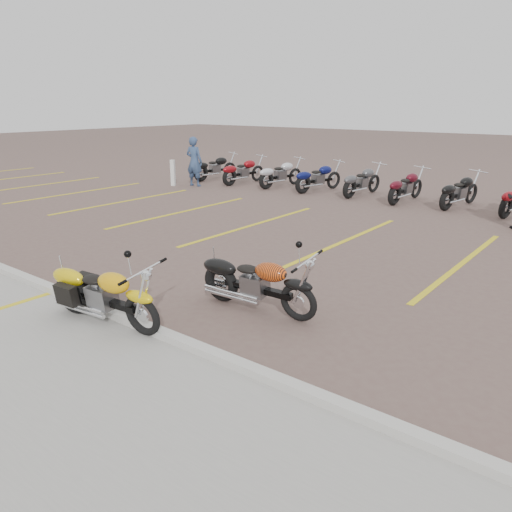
{
  "coord_description": "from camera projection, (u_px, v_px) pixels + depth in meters",
  "views": [
    {
      "loc": [
        5.34,
        -6.13,
        3.12
      ],
      "look_at": [
        0.59,
        -0.08,
        0.75
      ],
      "focal_mm": 35.0,
      "sensor_mm": 36.0,
      "label": 1
    }
  ],
  "objects": [
    {
      "name": "ground",
      "position": [
        232.0,
        290.0,
        8.68
      ],
      "size": [
        100.0,
        100.0,
        0.0
      ],
      "primitive_type": "plane",
      "color": "brown",
      "rests_on": "ground"
    },
    {
      "name": "curb",
      "position": [
        141.0,
        325.0,
        7.16
      ],
      "size": [
        60.0,
        0.18,
        0.12
      ],
      "primitive_type": "cube",
      "color": "#ADAAA3",
      "rests_on": "ground"
    },
    {
      "name": "parking_stripes",
      "position": [
        343.0,
        242.0,
        11.68
      ],
      "size": [
        38.0,
        5.5,
        0.01
      ],
      "primitive_type": null,
      "color": "gold",
      "rests_on": "ground"
    },
    {
      "name": "yellow_cruiser",
      "position": [
        104.0,
        296.0,
        7.25
      ],
      "size": [
        2.12,
        0.39,
        0.87
      ],
      "rotation": [
        0.13,
        0.0,
        0.1
      ],
      "color": "black",
      "rests_on": "ground"
    },
    {
      "name": "flame_cruiser",
      "position": [
        256.0,
        284.0,
        7.72
      ],
      "size": [
        2.08,
        0.33,
        0.86
      ],
      "rotation": [
        0.11,
        0.0,
        0.06
      ],
      "color": "black",
      "rests_on": "ground"
    },
    {
      "name": "person_a",
      "position": [
        194.0,
        162.0,
        19.23
      ],
      "size": [
        0.76,
        0.57,
        1.89
      ],
      "primitive_type": "imported",
      "rotation": [
        0.0,
        0.0,
        3.32
      ],
      "color": "navy",
      "rests_on": "ground"
    },
    {
      "name": "bollard",
      "position": [
        173.0,
        173.0,
        19.42
      ],
      "size": [
        0.2,
        0.2,
        1.0
      ],
      "primitive_type": "cube",
      "rotation": [
        0.0,
        0.0,
        0.42
      ],
      "color": "silver",
      "rests_on": "ground"
    },
    {
      "name": "bg_bike_row",
      "position": [
        380.0,
        183.0,
        16.62
      ],
      "size": [
        15.8,
        2.08,
        1.1
      ],
      "color": "black",
      "rests_on": "ground"
    }
  ]
}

